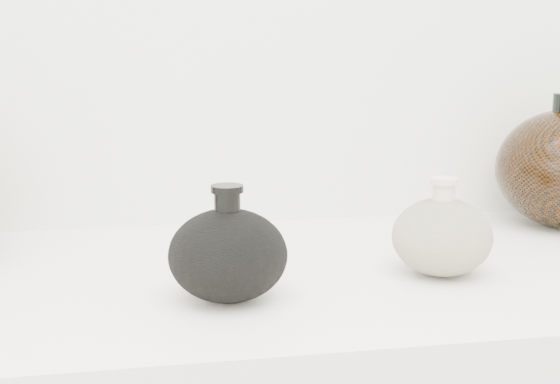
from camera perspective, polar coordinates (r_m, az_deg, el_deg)
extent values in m
cube|color=silver|center=(0.92, 0.19, -6.60)|extent=(1.20, 0.50, 0.03)
ellipsoid|color=black|center=(0.80, -3.83, -4.63)|extent=(0.16, 0.16, 0.10)
cylinder|color=black|center=(0.78, -3.88, -0.78)|extent=(0.03, 0.03, 0.03)
cylinder|color=black|center=(0.78, -3.89, 0.24)|extent=(0.04, 0.04, 0.01)
ellipsoid|color=beige|center=(0.90, 11.76, -3.23)|extent=(0.14, 0.14, 0.09)
cylinder|color=beige|center=(0.89, 11.89, -0.06)|extent=(0.03, 0.03, 0.03)
cylinder|color=beige|center=(0.89, 11.92, 0.79)|extent=(0.04, 0.04, 0.01)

